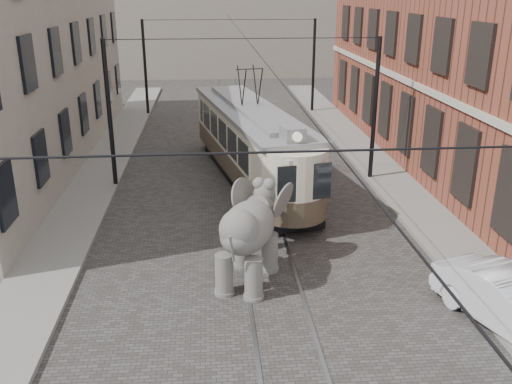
{
  "coord_description": "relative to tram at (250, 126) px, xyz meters",
  "views": [
    {
      "loc": [
        -1.63,
        -16.36,
        7.78
      ],
      "look_at": [
        -0.32,
        -0.86,
        2.1
      ],
      "focal_mm": 39.19,
      "sensor_mm": 36.0,
      "label": 1
    }
  ],
  "objects": [
    {
      "name": "sidewalk_left",
      "position": [
        -6.55,
        -6.44,
        -2.31
      ],
      "size": [
        2.0,
        60.0,
        0.15
      ],
      "primitive_type": "cube",
      "color": "slate",
      "rests_on": "ground"
    },
    {
      "name": "brick_building",
      "position": [
        10.95,
        2.56,
        3.62
      ],
      "size": [
        8.0,
        26.0,
        12.0
      ],
      "primitive_type": "cube",
      "color": "brown",
      "rests_on": "ground"
    },
    {
      "name": "parked_car",
      "position": [
        5.44,
        -11.69,
        -1.7
      ],
      "size": [
        2.81,
        4.4,
        1.37
      ],
      "primitive_type": "imported",
      "rotation": [
        0.0,
        0.0,
        0.35
      ],
      "color": "silver",
      "rests_on": "ground"
    },
    {
      "name": "elephant",
      "position": [
        -0.73,
        -8.89,
        -1.09
      ],
      "size": [
        3.7,
        4.77,
        2.58
      ],
      "primitive_type": null,
      "rotation": [
        0.0,
        0.0,
        -0.37
      ],
      "color": "#5F5D58",
      "rests_on": "ground"
    },
    {
      "name": "catenary",
      "position": [
        -0.25,
        -1.44,
        0.62
      ],
      "size": [
        11.0,
        30.2,
        6.0
      ],
      "primitive_type": null,
      "color": "black",
      "rests_on": "ground"
    },
    {
      "name": "tram_rails",
      "position": [
        -0.05,
        -6.44,
        -2.37
      ],
      "size": [
        1.54,
        80.0,
        0.02
      ],
      "primitive_type": null,
      "color": "slate",
      "rests_on": "ground"
    },
    {
      "name": "ground",
      "position": [
        -0.05,
        -6.44,
        -2.38
      ],
      "size": [
        120.0,
        120.0,
        0.0
      ],
      "primitive_type": "plane",
      "color": "#42403D"
    },
    {
      "name": "sidewalk_right",
      "position": [
        5.95,
        -6.44,
        -2.31
      ],
      "size": [
        2.0,
        60.0,
        0.15
      ],
      "primitive_type": "cube",
      "color": "slate",
      "rests_on": "ground"
    },
    {
      "name": "tram",
      "position": [
        0.0,
        0.0,
        0.0
      ],
      "size": [
        4.7,
        12.26,
        4.77
      ],
      "primitive_type": null,
      "rotation": [
        0.0,
        0.0,
        0.19
      ],
      "color": "beige",
      "rests_on": "ground"
    }
  ]
}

